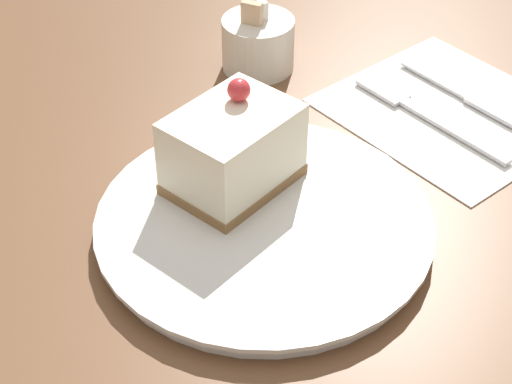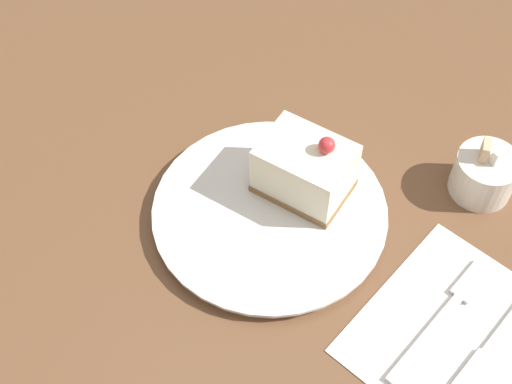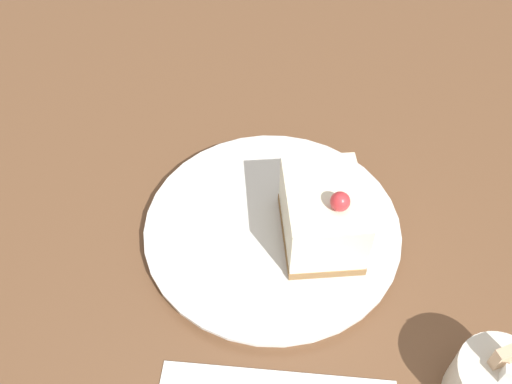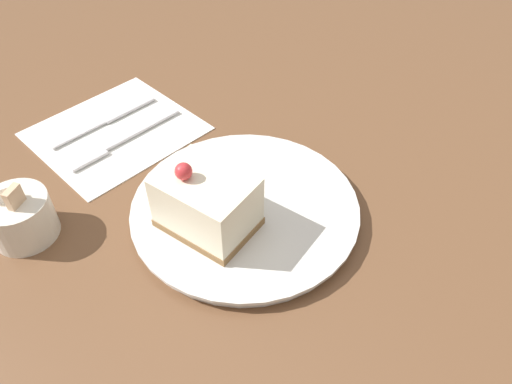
{
  "view_description": "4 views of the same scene",
  "coord_description": "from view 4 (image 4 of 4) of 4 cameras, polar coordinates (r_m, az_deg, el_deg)",
  "views": [
    {
      "loc": [
        -0.4,
        -0.32,
        0.45
      ],
      "look_at": [
        -0.04,
        0.0,
        0.05
      ],
      "focal_mm": 60.0,
      "sensor_mm": 36.0,
      "label": 1
    },
    {
      "loc": [
        0.2,
        -0.39,
        0.65
      ],
      "look_at": [
        -0.05,
        -0.0,
        0.04
      ],
      "focal_mm": 50.0,
      "sensor_mm": 36.0,
      "label": 2
    },
    {
      "loc": [
        0.31,
        -0.04,
        0.48
      ],
      "look_at": [
        -0.04,
        -0.02,
        0.06
      ],
      "focal_mm": 40.0,
      "sensor_mm": 36.0,
      "label": 3
    },
    {
      "loc": [
        -0.27,
        0.31,
        0.42
      ],
      "look_at": [
        -0.05,
        0.01,
        0.05
      ],
      "focal_mm": 35.0,
      "sensor_mm": 36.0,
      "label": 4
    }
  ],
  "objects": [
    {
      "name": "plate",
      "position": [
        0.57,
        -1.4,
        -2.14
      ],
      "size": [
        0.26,
        0.26,
        0.02
      ],
      "color": "silver",
      "rests_on": "ground_plane"
    },
    {
      "name": "fork",
      "position": [
        0.69,
        -15.73,
        5.46
      ],
      "size": [
        0.04,
        0.17,
        0.0
      ],
      "rotation": [
        0.0,
        0.0,
        -0.16
      ],
      "color": "silver",
      "rests_on": "napkin"
    },
    {
      "name": "knife",
      "position": [
        0.74,
        -15.94,
        8.32
      ],
      "size": [
        0.04,
        0.16,
        0.0
      ],
      "rotation": [
        0.0,
        0.0,
        -0.16
      ],
      "color": "silver",
      "rests_on": "napkin"
    },
    {
      "name": "sugar_bowl",
      "position": [
        0.59,
        -25.34,
        -2.6
      ],
      "size": [
        0.07,
        0.07,
        0.07
      ],
      "color": "silver",
      "rests_on": "ground_plane"
    },
    {
      "name": "ground_plane",
      "position": [
        0.59,
        -3.87,
        -1.19
      ],
      "size": [
        4.0,
        4.0,
        0.0
      ],
      "primitive_type": "plane",
      "color": "brown"
    },
    {
      "name": "napkin",
      "position": [
        0.72,
        -15.77,
        6.73
      ],
      "size": [
        0.21,
        0.23,
        0.0
      ],
      "rotation": [
        0.0,
        0.0,
        -0.16
      ],
      "color": "white",
      "rests_on": "ground_plane"
    },
    {
      "name": "cake_slice",
      "position": [
        0.52,
        -5.68,
        -1.24
      ],
      "size": [
        0.1,
        0.07,
        0.08
      ],
      "rotation": [
        0.0,
        0.0,
        0.01
      ],
      "color": "olive",
      "rests_on": "plate"
    }
  ]
}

